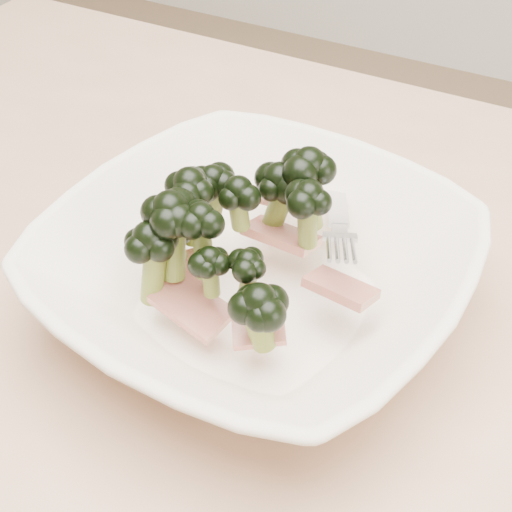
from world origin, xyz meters
name	(u,v)px	position (x,y,z in m)	size (l,w,h in m)	color
dining_table	(272,405)	(0.00, 0.00, 0.65)	(1.20, 0.80, 0.75)	tan
broccoli_dish	(254,265)	(-0.02, 0.01, 0.79)	(0.33, 0.33, 0.12)	white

